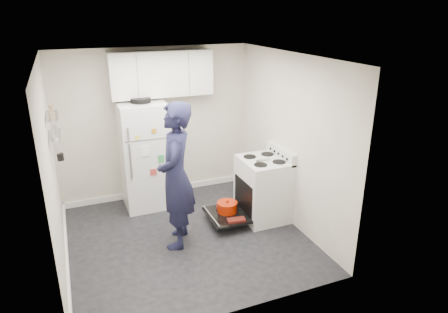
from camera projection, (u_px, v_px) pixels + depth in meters
name	position (u px, v px, depth m)	size (l,w,h in m)	color
room	(181.00, 158.00, 5.25)	(3.21, 3.21, 2.51)	black
electric_range	(262.00, 189.00, 6.07)	(0.66, 0.76, 1.10)	silver
open_oven_door	(227.00, 211.00, 5.99)	(0.55, 0.70, 0.23)	black
refrigerator	(145.00, 155.00, 6.34)	(0.72, 0.74, 1.78)	white
upper_cabinets	(161.00, 74.00, 6.20)	(1.60, 0.33, 0.70)	silver
wall_shelf_rack	(54.00, 126.00, 4.96)	(0.14, 0.60, 0.61)	#B2B2B7
person	(176.00, 176.00, 5.21)	(0.72, 0.47, 1.98)	#171834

